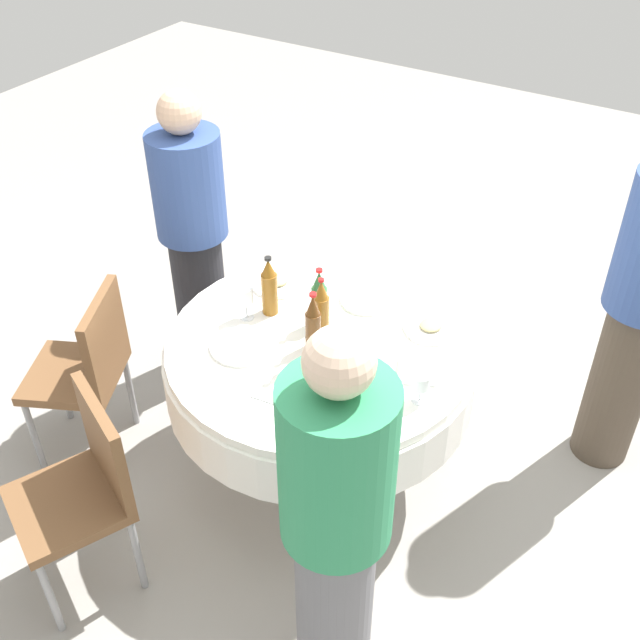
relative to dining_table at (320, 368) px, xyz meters
name	(u,v)px	position (x,y,z in m)	size (l,w,h in m)	color
ground_plane	(320,462)	(0.00, 0.00, -0.59)	(10.00, 10.00, 0.00)	gray
dining_table	(320,368)	(0.00, 0.00, 0.00)	(1.30, 1.30, 0.74)	white
bottle_brown_outer	(313,331)	(-0.12, -0.04, 0.31)	(0.06, 0.06, 0.33)	#593314
bottle_amber_far	(269,287)	(0.06, 0.29, 0.28)	(0.07, 0.07, 0.28)	#8C5619
bottle_green_west	(319,300)	(0.09, 0.06, 0.28)	(0.07, 0.07, 0.28)	#2D6B38
bottle_amber_mid	(321,315)	(-0.01, -0.01, 0.30)	(0.06, 0.06, 0.32)	#8C5619
wine_glass_mid	(317,401)	(-0.41, -0.24, 0.26)	(0.07, 0.07, 0.16)	white
wine_glass_north	(246,296)	(-0.03, 0.35, 0.27)	(0.07, 0.07, 0.16)	white
wine_glass_rear	(358,369)	(-0.18, -0.28, 0.26)	(0.06, 0.06, 0.15)	white
wine_glass_left	(421,383)	(-0.11, -0.50, 0.24)	(0.07, 0.07, 0.13)	white
plate_east	(278,283)	(0.24, 0.37, 0.16)	(0.23, 0.23, 0.04)	white
plate_inner	(431,327)	(0.31, -0.36, 0.16)	(0.23, 0.23, 0.04)	white
plate_south	(366,300)	(0.34, -0.03, 0.16)	(0.22, 0.22, 0.02)	white
plate_near	(241,346)	(-0.20, 0.25, 0.16)	(0.26, 0.26, 0.02)	white
spoon_far	(272,402)	(-0.41, -0.04, 0.15)	(0.18, 0.02, 0.01)	silver
spoon_west	(367,355)	(0.02, -0.21, 0.15)	(0.18, 0.02, 0.01)	silver
folded_napkin	(417,371)	(0.03, -0.43, 0.16)	(0.15, 0.15, 0.02)	white
person_far	(336,526)	(-0.82, -0.56, 0.23)	(0.34, 0.34, 1.58)	slate
person_west	(194,237)	(0.30, 0.90, 0.20)	(0.34, 0.34, 1.52)	#26262B
chair_rear	(88,364)	(-0.44, 0.93, -0.07)	(0.53, 0.53, 0.87)	brown
chair_left	(85,483)	(-0.94, 0.45, -0.07)	(0.53, 0.53, 0.87)	brown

